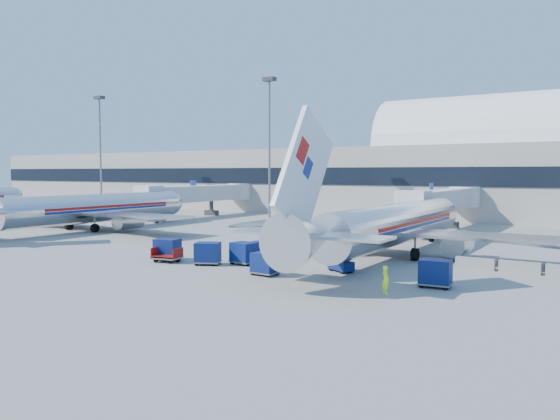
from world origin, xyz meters
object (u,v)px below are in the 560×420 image
Objects in this scene: barrier_near at (475,264)px; cart_train_b at (208,253)px; airliner_mid at (88,208)px; tug_lead at (258,257)px; tug_left at (261,250)px; airliner_main at (391,225)px; barrier_mid at (520,267)px; cart_train_c at (167,249)px; cart_open_red at (167,257)px; ramp_worker at (386,280)px; mast_west at (269,127)px; cart_solo_near at (265,263)px; jetbridge_near at (445,200)px; jetbridge_mid at (203,194)px; tug_right at (340,263)px; cart_train_a at (244,253)px; cart_solo_far at (435,273)px; mast_far_west at (100,136)px.

barrier_near is 21.68m from cart_train_b.
airliner_mid reaches higher than tug_lead.
airliner_mid is 15.45× the size of tug_left.
tug_left is at bearing -144.72° from airliner_main.
barrier_mid is 28.93m from cart_train_c.
barrier_near is 1.15× the size of cart_train_b.
tug_left is at bearing 47.04° from cart_train_b.
cart_open_red is 20.40m from ramp_worker.
mast_west is 48.55m from cart_solo_near.
jetbridge_near is 30.82m from barrier_near.
jetbridge_mid reaches higher than tug_right.
cart_train_a is 0.91× the size of cart_open_red.
cart_train_a reaches higher than barrier_mid.
cart_train_b is at bearing 2.03° from cart_open_red.
tug_right reaches higher than barrier_near.
barrier_near is at bearing 14.24° from cart_open_red.
cart_train_c is 1.06× the size of cart_solo_far.
airliner_mid reaches higher than barrier_near.
barrier_near is 3.30m from barrier_mid.
cart_train_b is 1.44× the size of ramp_worker.
tug_right is 1.06× the size of cart_solo_far.
cart_train_b reaches higher than cart_solo_near.
cart_train_a is at bearing -30.51° from mast_far_west.
jetbridge_mid is 1.22× the size of mast_far_west.
mast_far_west is at bearing 137.68° from airliner_mid.
jetbridge_mid is 18.06m from mast_west.
cart_open_red is at bearing -107.90° from jetbridge_near.
barrier_near is at bearing 66.71° from tug_right.
airliner_mid is 16.01× the size of cart_train_a.
tug_left reaches higher than tug_lead.
airliner_mid is at bearing -115.21° from mast_west.
cart_open_red is at bearing -147.60° from cart_train_a.
barrier_near is (52.40, -28.81, -3.48)m from jetbridge_mid.
cart_train_b is at bearing -156.68° from barrier_mid.
cart_train_a is 1.15× the size of cart_solo_near.
mast_far_west is at bearing -177.61° from tug_right.
cart_train_a is (-20.23, -7.98, 0.53)m from barrier_mid.
tug_right is at bearing -0.49° from cart_train_c.
airliner_main is 14.51m from cart_solo_near.
mast_far_west reaches higher than barrier_near.
jetbridge_mid is at bearing 48.68° from tug_left.
cart_solo_near is (25.27, -39.06, -13.88)m from mast_west.
cart_train_a is at bearing 12.45° from cart_open_red.
jetbridge_near reaches higher than tug_right.
cart_train_c is (26.08, -12.27, -1.93)m from airliner_mid.
jetbridge_near is 11.82× the size of cart_train_a.
barrier_near is 1.24× the size of cart_train_c.
mast_far_west is 10.68× the size of tug_lead.
cart_open_red is (-26.43, -10.59, -0.01)m from barrier_mid.
airliner_main is at bearing 30.52° from cart_open_red.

